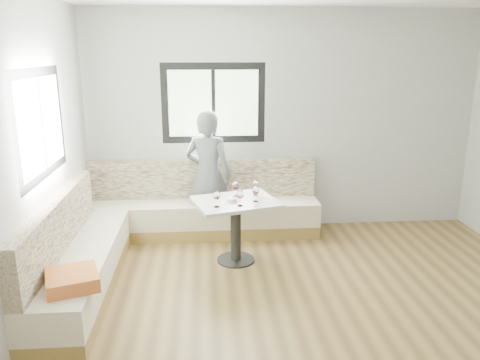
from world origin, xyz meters
name	(u,v)px	position (x,y,z in m)	size (l,w,h in m)	color
room	(326,167)	(-0.08, 0.08, 1.41)	(5.01, 5.01, 2.81)	brown
banquette	(156,229)	(-1.59, 1.62, 0.33)	(2.90, 2.80, 0.95)	olive
table	(236,216)	(-0.70, 1.42, 0.53)	(1.02, 0.89, 0.71)	black
person	(208,175)	(-0.98, 2.15, 0.81)	(0.59, 0.39, 1.62)	#4E5155
olive_ramekin	(232,200)	(-0.74, 1.38, 0.74)	(0.10, 0.10, 0.04)	white
wine_glass_a	(217,196)	(-0.91, 1.21, 0.84)	(0.08, 0.08, 0.17)	white
wine_glass_b	(240,195)	(-0.66, 1.23, 0.84)	(0.08, 0.08, 0.17)	white
wine_glass_c	(256,191)	(-0.49, 1.37, 0.84)	(0.08, 0.08, 0.17)	white
wine_glass_d	(236,186)	(-0.69, 1.57, 0.84)	(0.08, 0.08, 0.17)	white
wine_glass_e	(256,185)	(-0.46, 1.59, 0.84)	(0.08, 0.08, 0.17)	white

